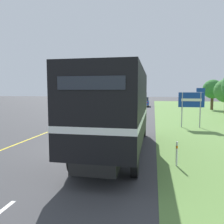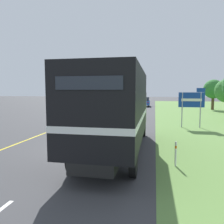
{
  "view_description": "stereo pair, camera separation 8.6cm",
  "coord_description": "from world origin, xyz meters",
  "views": [
    {
      "loc": [
        3.53,
        -10.0,
        2.86
      ],
      "look_at": [
        0.3,
        6.9,
        1.2
      ],
      "focal_mm": 35.0,
      "sensor_mm": 36.0,
      "label": 1
    },
    {
      "loc": [
        3.62,
        -9.98,
        2.86
      ],
      "look_at": [
        0.3,
        6.9,
        1.2
      ],
      "focal_mm": 35.0,
      "sensor_mm": 36.0,
      "label": 2
    }
  ],
  "objects": [
    {
      "name": "lead_car_blue_ahead",
      "position": [
        1.82,
        30.75,
        0.89
      ],
      "size": [
        1.8,
        4.14,
        1.74
      ],
      "color": "black",
      "rests_on": "ground"
    },
    {
      "name": "centre_dash_farthest",
      "position": [
        0.0,
        26.56,
        0.0
      ],
      "size": [
        0.12,
        2.6,
        0.01
      ],
      "primitive_type": "cube",
      "color": "white",
      "rests_on": "ground"
    },
    {
      "name": "centre_dash_near",
      "position": [
        0.0,
        0.16,
        0.0
      ],
      "size": [
        0.12,
        2.6,
        0.01
      ],
      "primitive_type": "cube",
      "color": "white",
      "rests_on": "ground"
    },
    {
      "name": "lead_car_grey_ahead",
      "position": [
        -2.07,
        43.75,
        0.91
      ],
      "size": [
        1.8,
        4.13,
        1.77
      ],
      "color": "black",
      "rests_on": "ground"
    },
    {
      "name": "centre_dash_far",
      "position": [
        0.0,
        19.96,
        0.0
      ],
      "size": [
        0.12,
        2.6,
        0.01
      ],
      "primitive_type": "cube",
      "color": "white",
      "rests_on": "ground"
    },
    {
      "name": "edge_line_yellow",
      "position": [
        -3.7,
        19.4,
        0.0
      ],
      "size": [
        0.12,
        68.78,
        0.01
      ],
      "primitive_type": "cube",
      "color": "yellow",
      "rests_on": "ground"
    },
    {
      "name": "centre_dash_mid_a",
      "position": [
        0.0,
        6.76,
        0.0
      ],
      "size": [
        0.12,
        2.6,
        0.01
      ],
      "primitive_type": "cube",
      "color": "white",
      "rests_on": "ground"
    },
    {
      "name": "horse_trailer_truck",
      "position": [
        1.9,
        -0.32,
        2.06
      ],
      "size": [
        2.48,
        8.94,
        3.71
      ],
      "color": "black",
      "rests_on": "ground"
    },
    {
      "name": "centre_dash_mid_b",
      "position": [
        0.0,
        13.36,
        0.0
      ],
      "size": [
        0.12,
        2.6,
        0.01
      ],
      "primitive_type": "cube",
      "color": "white",
      "rests_on": "ground"
    },
    {
      "name": "delineator_post",
      "position": [
        4.43,
        -1.57,
        0.51
      ],
      "size": [
        0.08,
        0.08,
        0.95
      ],
      "color": "white",
      "rests_on": "ground"
    },
    {
      "name": "roadside_tree_far",
      "position": [
        12.3,
        25.6,
        3.13
      ],
      "size": [
        2.88,
        2.88,
        4.6
      ],
      "color": "#4C3823",
      "rests_on": "ground"
    },
    {
      "name": "lead_car_white",
      "position": [
        -1.71,
        13.75,
        0.94
      ],
      "size": [
        1.8,
        4.35,
        1.84
      ],
      "color": "black",
      "rests_on": "ground"
    },
    {
      "name": "highway_sign",
      "position": [
        6.46,
        7.87,
        2.04
      ],
      "size": [
        1.95,
        0.09,
        3.09
      ],
      "color": "#9E9EA3",
      "rests_on": "ground"
    },
    {
      "name": "ground_plane",
      "position": [
        0.0,
        0.0,
        0.0
      ],
      "size": [
        200.0,
        200.0,
        0.0
      ],
      "primitive_type": "plane",
      "color": "#3D3D3F"
    }
  ]
}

